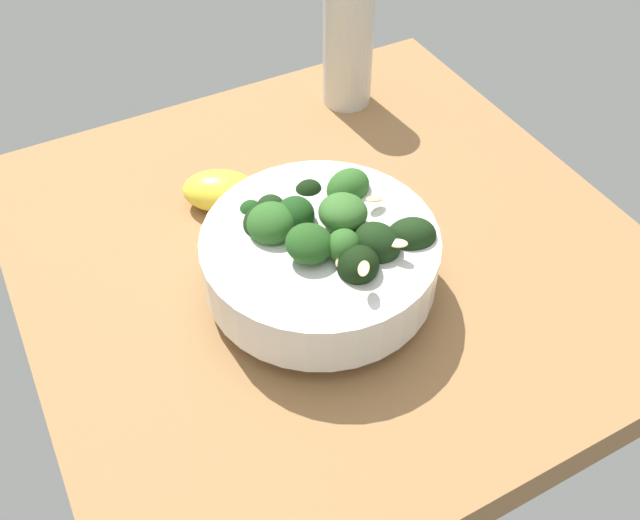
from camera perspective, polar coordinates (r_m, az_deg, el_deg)
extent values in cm
cube|color=#996D42|center=(71.87, 0.51, 0.17)|extent=(59.29, 59.29, 4.96)
cylinder|color=white|center=(65.09, 0.00, -1.89)|extent=(11.64, 11.64, 1.74)
cylinder|color=white|center=(62.52, 0.00, 0.22)|extent=(21.16, 21.16, 5.21)
cylinder|color=silver|center=(60.94, 0.00, 1.64)|extent=(17.42, 17.42, 0.80)
cylinder|color=#2F662B|center=(66.54, -0.95, 4.71)|extent=(0.98, 1.23, 1.49)
ellipsoid|color=black|center=(65.59, -0.97, 5.63)|extent=(3.43, 3.09, 3.03)
cylinder|color=#4A8F3C|center=(58.79, 3.06, -1.47)|extent=(1.66, 1.61, 1.54)
ellipsoid|color=black|center=(57.63, 3.12, -0.43)|extent=(5.16, 5.29, 5.16)
cylinder|color=#2F662B|center=(61.89, 1.84, 2.50)|extent=(2.20, 2.35, 2.09)
ellipsoid|color=#386B2B|center=(60.46, 1.89, 3.91)|extent=(6.71, 6.74, 4.26)
cylinder|color=#2F662B|center=(60.64, 4.15, -0.06)|extent=(1.98, 1.98, 1.51)
ellipsoid|color=black|center=(59.27, 4.25, 1.19)|extent=(5.77, 6.57, 5.23)
cylinder|color=#3C7A32|center=(64.99, -5.57, 2.97)|extent=(1.55, 1.16, 1.86)
ellipsoid|color=#194216|center=(63.96, -5.66, 3.94)|extent=(2.95, 2.70, 3.28)
cylinder|color=#2F662B|center=(66.31, 2.25, 4.71)|extent=(2.12, 1.82, 1.99)
ellipsoid|color=#2D6023|center=(65.07, 2.30, 5.93)|extent=(5.21, 4.04, 4.14)
cylinder|color=#589D47|center=(62.51, 7.28, 0.67)|extent=(1.91, 1.66, 1.79)
ellipsoid|color=black|center=(61.15, 7.44, 1.92)|extent=(5.88, 5.47, 4.58)
cylinder|color=#4A8F3C|center=(58.99, -0.86, 0.35)|extent=(1.41, 1.50, 1.26)
ellipsoid|color=#23511C|center=(57.93, -0.87, 1.35)|extent=(5.28, 5.61, 4.23)
cylinder|color=#3C7A32|center=(64.51, -4.02, 3.41)|extent=(1.20, 0.92, 1.60)
ellipsoid|color=black|center=(63.55, -4.08, 4.34)|extent=(3.29, 3.61, 2.62)
cylinder|color=#589D47|center=(62.74, -4.56, 1.97)|extent=(1.60, 1.62, 1.58)
ellipsoid|color=black|center=(61.55, -4.65, 3.10)|extent=(5.75, 5.52, 4.08)
cylinder|color=#3C7A32|center=(59.42, 1.87, 0.24)|extent=(1.64, 1.61, 1.01)
ellipsoid|color=#2D6023|center=(58.41, 1.91, 1.19)|extent=(4.46, 4.09, 3.44)
cylinder|color=#3C7A32|center=(61.72, -3.93, 1.95)|extent=(1.98, 1.96, 1.16)
ellipsoid|color=#2D6023|center=(60.63, -4.00, 3.01)|extent=(6.42, 6.35, 4.10)
cylinder|color=#2F662B|center=(60.48, 4.67, -0.22)|extent=(1.32, 1.05, 1.37)
ellipsoid|color=#2D6023|center=(59.53, 4.75, 0.64)|extent=(2.93, 2.83, 3.16)
cylinder|color=#589D47|center=(62.70, -2.07, 2.49)|extent=(1.85, 1.99, 1.58)
ellipsoid|color=#194216|center=(61.57, -2.11, 3.58)|extent=(5.49, 5.85, 4.90)
ellipsoid|color=#DBBC84|center=(58.75, 5.00, 0.46)|extent=(1.38, 1.82, 1.28)
ellipsoid|color=#DBBC84|center=(61.87, 0.96, 4.75)|extent=(1.87, 1.06, 1.29)
ellipsoid|color=#DBBC84|center=(57.46, 1.86, 0.18)|extent=(1.98, 1.70, 1.16)
ellipsoid|color=#DBBC84|center=(58.22, 6.35, 1.37)|extent=(1.97, 2.01, 0.75)
ellipsoid|color=#DBBC84|center=(54.88, 3.59, -0.69)|extent=(1.80, 2.07, 0.78)
ellipsoid|color=#DBBC84|center=(60.23, 2.84, 3.98)|extent=(1.15, 1.84, 1.03)
ellipsoid|color=#DBBC84|center=(62.88, 4.48, 5.00)|extent=(1.86, 1.06, 0.87)
ellipsoid|color=yellow|center=(73.45, -8.18, 5.64)|extent=(9.33, 8.44, 3.91)
cylinder|color=beige|center=(85.49, 2.30, 17.21)|extent=(5.94, 5.94, 15.21)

